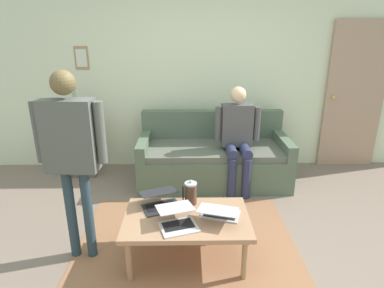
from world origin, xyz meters
name	(u,v)px	position (x,y,z in m)	size (l,w,h in m)	color
ground_plane	(198,257)	(0.00, 0.00, 0.00)	(7.68, 7.68, 0.00)	gray
area_rug	(187,265)	(0.10, 0.10, 0.00)	(2.04, 2.26, 0.01)	#976646
back_wall	(193,73)	(0.00, -2.20, 1.35)	(7.04, 0.11, 2.70)	beige
interior_door	(354,96)	(-2.27, -2.11, 1.02)	(0.82, 0.09, 2.05)	tan
couch	(213,159)	(-0.25, -1.59, 0.31)	(1.91, 0.87, 0.88)	#52644F
coffee_table	(187,222)	(0.10, 0.00, 0.37)	(1.07, 0.67, 0.41)	tan
laptop_left	(177,220)	(0.17, 0.12, 0.46)	(0.38, 0.41, 0.14)	silver
laptop_center	(161,202)	(0.33, -0.18, 0.46)	(0.42, 0.41, 0.14)	#28282D
laptop_right	(219,213)	(-0.18, 0.01, 0.46)	(0.40, 0.40, 0.13)	silver
french_press	(191,193)	(0.06, -0.23, 0.52)	(0.13, 0.11, 0.24)	#4C3323
side_shelf	(80,145)	(1.56, -1.83, 0.43)	(0.42, 0.32, 0.86)	brown
flower_vase	(75,104)	(1.56, -1.83, 0.99)	(0.09, 0.09, 0.44)	#9499A3
person_standing	(71,145)	(1.02, -0.05, 1.05)	(0.58, 0.21, 1.64)	#2A3D47
person_seated	(238,133)	(-0.52, -1.37, 0.73)	(0.55, 0.51, 1.28)	#2C3050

